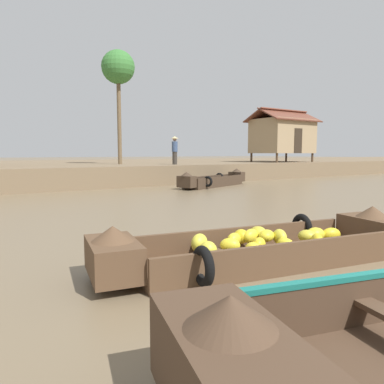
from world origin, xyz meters
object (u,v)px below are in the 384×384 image
object	(u,v)px
fishing_skiff_distant	(214,181)
banana_boat	(263,246)
stilt_house_right	(282,136)
vendor_person	(175,149)
palm_tree_near	(118,69)

from	to	relation	value
fishing_skiff_distant	banana_boat	bearing A→B (deg)	-123.91
banana_boat	stilt_house_right	xyz separation A→B (m)	(17.25, 15.39, 2.78)
vendor_person	banana_boat	bearing A→B (deg)	-116.17
palm_tree_near	vendor_person	bearing A→B (deg)	-45.19
stilt_house_right	vendor_person	size ratio (longest dim) A/B	3.00
stilt_house_right	vendor_person	bearing A→B (deg)	-174.81
banana_boat	palm_tree_near	world-z (taller)	palm_tree_near
stilt_house_right	palm_tree_near	distance (m)	13.18
banana_boat	palm_tree_near	distance (m)	18.69
fishing_skiff_distant	palm_tree_near	bearing A→B (deg)	114.44
banana_boat	palm_tree_near	xyz separation A→B (m)	(4.68, 16.91, 6.42)
stilt_house_right	vendor_person	xyz separation A→B (m)	(-10.14, -0.92, -1.08)
fishing_skiff_distant	palm_tree_near	world-z (taller)	palm_tree_near
palm_tree_near	vendor_person	distance (m)	5.84
banana_boat	fishing_skiff_distant	xyz separation A→B (m)	(7.38, 10.98, 0.02)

